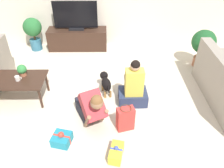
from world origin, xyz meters
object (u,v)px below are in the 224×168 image
at_px(gift_box_a, 116,153).
at_px(tabletop_plant, 22,70).
at_px(gift_bag_a, 125,119).
at_px(coffee_table, 19,81).
at_px(dog, 106,82).
at_px(gift_box_b, 62,139).
at_px(potted_plant_back_left, 33,31).
at_px(person_kneeling, 91,107).
at_px(tv_console, 78,39).
at_px(tv, 76,17).
at_px(mug, 18,78).
at_px(potted_plant_corner_right, 203,44).
at_px(person_sitting, 133,89).

relative_size(gift_box_a, tabletop_plant, 1.60).
bearing_deg(gift_bag_a, tabletop_plant, 154.44).
distance_m(coffee_table, dog, 1.59).
bearing_deg(gift_box_b, potted_plant_back_left, 111.30).
distance_m(gift_box_a, gift_bag_a, 0.58).
bearing_deg(dog, person_kneeling, 62.34).
bearing_deg(gift_bag_a, person_kneeling, 165.17).
bearing_deg(gift_box_b, tv_console, 91.87).
distance_m(coffee_table, person_kneeling, 1.48).
bearing_deg(tv, gift_bag_a, -69.24).
xyz_separation_m(potted_plant_back_left, mug, (0.30, -2.09, -0.02)).
bearing_deg(gift_bag_a, coffee_table, 157.96).
bearing_deg(mug, potted_plant_corner_right, 18.11).
xyz_separation_m(person_kneeling, tabletop_plant, (-1.28, 0.73, 0.25)).
bearing_deg(mug, person_sitting, -2.47).
relative_size(coffee_table, gift_bag_a, 2.12).
bearing_deg(gift_box_a, gift_box_b, 162.66).
distance_m(dog, mug, 1.60).
bearing_deg(tabletop_plant, gift_box_a, -40.24).
xyz_separation_m(mug, tabletop_plant, (0.05, 0.15, 0.08)).
xyz_separation_m(person_sitting, gift_box_a, (-0.34, -1.18, -0.24)).
relative_size(person_kneeling, gift_bag_a, 1.80).
bearing_deg(gift_box_a, coffee_table, 143.00).
relative_size(person_kneeling, mug, 6.70).
distance_m(coffee_table, gift_box_b, 1.43).
relative_size(person_sitting, tabletop_plant, 4.17).
height_order(gift_box_b, mug, mug).
relative_size(person_sitting, gift_bag_a, 2.08).
height_order(potted_plant_back_left, gift_box_b, potted_plant_back_left).
bearing_deg(mug, dog, 8.78).
bearing_deg(dog, potted_plant_back_left, -57.01).
distance_m(potted_plant_back_left, person_sitting, 3.22).
xyz_separation_m(potted_plant_back_left, person_kneeling, (1.64, -2.67, -0.19)).
distance_m(tv_console, person_kneeling, 2.77).
distance_m(tv_console, person_sitting, 2.56).
xyz_separation_m(dog, mug, (-1.56, -0.24, 0.27)).
xyz_separation_m(tv, potted_plant_corner_right, (2.92, -0.92, -0.28)).
relative_size(potted_plant_back_left, mug, 7.04).
bearing_deg(tv_console, potted_plant_corner_right, -17.47).
height_order(coffee_table, tv, tv).
relative_size(tv, gift_box_a, 3.04).
relative_size(gift_box_b, tabletop_plant, 1.44).
bearing_deg(coffee_table, person_kneeling, -24.82).
bearing_deg(coffee_table, gift_box_a, -37.00).
height_order(potted_plant_corner_right, dog, potted_plant_corner_right).
bearing_deg(person_kneeling, gift_box_b, -161.26).
distance_m(potted_plant_corner_right, mug, 3.92).
distance_m(tv, person_kneeling, 2.81).
bearing_deg(gift_box_a, person_sitting, 74.02).
bearing_deg(dog, coffee_table, -5.11).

